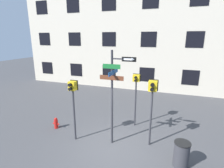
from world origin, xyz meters
The scene contains 8 objects.
ground_plane centered at (0.00, 0.00, 0.00)m, with size 60.00×60.00×0.00m, color #424244.
building_facade centered at (0.00, 8.96, 7.29)m, with size 24.00×0.64×14.58m.
street_sign_pole centered at (-0.15, 0.35, 2.46)m, with size 1.47×1.10×4.06m.
pedestrian_signal_left centered at (-1.89, 0.05, 2.15)m, with size 0.36×0.40×2.76m.
pedestrian_signal_right centered at (1.36, 0.74, 2.29)m, with size 0.40×0.40×2.89m.
pedestrian_signal_across centered at (0.38, 2.27, 2.15)m, with size 0.39×0.40×2.77m.
fire_hydrant centered at (-3.36, 0.62, 0.28)m, with size 0.35×0.19×0.58m.
trash_bin centered at (2.60, -0.20, 0.49)m, with size 0.57×0.57×0.97m.
Camera 1 is at (2.04, -6.09, 4.52)m, focal length 28.00 mm.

